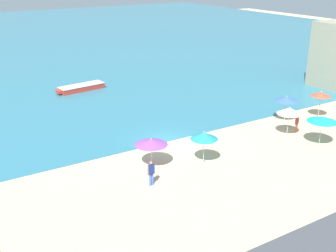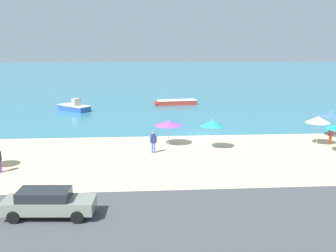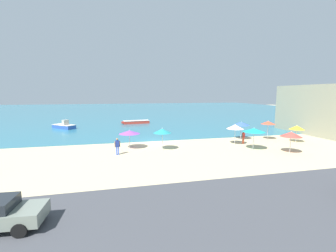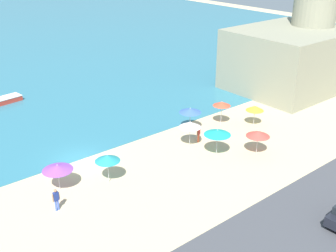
# 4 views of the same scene
# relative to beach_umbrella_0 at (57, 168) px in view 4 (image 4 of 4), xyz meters

# --- Properties ---
(ground_plane) EXTENTS (160.00, 160.00, 0.00)m
(ground_plane) POSITION_rel_beach_umbrella_0_xyz_m (3.32, 3.17, -1.88)
(ground_plane) COLOR #CEBA8E
(beach_umbrella_0) EXTENTS (2.33, 2.33, 2.14)m
(beach_umbrella_0) POSITION_rel_beach_umbrella_0_xyz_m (0.00, 0.00, 0.00)
(beach_umbrella_0) COLOR #B2B2B7
(beach_umbrella_0) RESTS_ON ground_plane
(beach_umbrella_1) EXTENTS (2.09, 2.09, 2.32)m
(beach_umbrella_1) POSITION_rel_beach_umbrella_0_xyz_m (16.13, -5.79, 0.11)
(beach_umbrella_1) COLOR #B2B2B7
(beach_umbrella_1) RESTS_ON ground_plane
(beach_umbrella_2) EXTENTS (1.81, 1.81, 2.60)m
(beach_umbrella_2) POSITION_rel_beach_umbrella_0_xyz_m (18.27, 0.65, 0.44)
(beach_umbrella_2) COLOR #B2B2B7
(beach_umbrella_2) RESTS_ON ground_plane
(beach_umbrella_3) EXTENTS (2.37, 2.37, 2.48)m
(beach_umbrella_3) POSITION_rel_beach_umbrella_0_xyz_m (13.20, -3.71, 0.32)
(beach_umbrella_3) COLOR #B2B2B7
(beach_umbrella_3) RESTS_ON ground_plane
(beach_umbrella_4) EXTENTS (1.97, 1.97, 2.46)m
(beach_umbrella_4) POSITION_rel_beach_umbrella_0_xyz_m (3.45, -1.51, 0.26)
(beach_umbrella_4) COLOR #B2B2B7
(beach_umbrella_4) RESTS_ON ground_plane
(beach_umbrella_6) EXTENTS (1.80, 1.80, 2.23)m
(beach_umbrella_6) POSITION_rel_beach_umbrella_0_xyz_m (20.74, -1.61, 0.03)
(beach_umbrella_6) COLOR #B2B2B7
(beach_umbrella_6) RESTS_ON ground_plane
(beach_umbrella_7) EXTENTS (2.03, 2.03, 2.52)m
(beach_umbrella_7) POSITION_rel_beach_umbrella_0_xyz_m (12.52, -0.93, 0.31)
(beach_umbrella_7) COLOR #B2B2B7
(beach_umbrella_7) RESTS_ON ground_plane
(beach_umbrella_8) EXTENTS (2.16, 2.16, 2.44)m
(beach_umbrella_8) POSITION_rel_beach_umbrella_0_xyz_m (14.85, 1.60, 0.29)
(beach_umbrella_8) COLOR #B2B2B7
(beach_umbrella_8) RESTS_ON ground_plane
(bather_0) EXTENTS (0.57, 0.26, 1.73)m
(bather_0) POSITION_rel_beach_umbrella_0_xyz_m (-1.37, -2.39, -0.91)
(bather_0) COLOR #4463C9
(bather_0) RESTS_ON ground_plane
(bather_2) EXTENTS (0.52, 0.35, 1.61)m
(bather_2) POSITION_rel_beach_umbrella_0_xyz_m (13.80, -0.76, -0.98)
(bather_2) COLOR #E85D3A
(bather_2) RESTS_ON ground_plane
(harbor_fortress) EXTENTS (13.90, 11.69, 15.56)m
(harbor_fortress) POSITION_rel_beach_umbrella_0_xyz_m (34.42, 3.49, 3.09)
(harbor_fortress) COLOR gray
(harbor_fortress) RESTS_ON ground_plane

